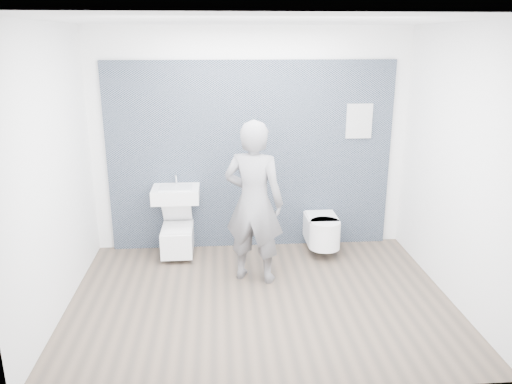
{
  "coord_description": "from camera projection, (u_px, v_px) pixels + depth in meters",
  "views": [
    {
      "loc": [
        -0.41,
        -4.71,
        2.64
      ],
      "look_at": [
        0.0,
        0.6,
        1.0
      ],
      "focal_mm": 35.0,
      "sensor_mm": 36.0,
      "label": 1
    }
  ],
  "objects": [
    {
      "name": "room_shell",
      "position": [
        261.0,
        137.0,
        4.78
      ],
      "size": [
        4.0,
        4.0,
        4.0
      ],
      "color": "white",
      "rests_on": "ground"
    },
    {
      "name": "ground",
      "position": [
        260.0,
        298.0,
        5.3
      ],
      "size": [
        4.0,
        4.0,
        0.0
      ],
      "primitive_type": "plane",
      "color": "brown",
      "rests_on": "ground"
    },
    {
      "name": "info_placard",
      "position": [
        352.0,
        242.0,
        6.75
      ],
      "size": [
        0.33,
        0.03,
        0.44
      ],
      "primitive_type": "cube",
      "color": "white",
      "rests_on": "ground"
    },
    {
      "name": "visitor",
      "position": [
        254.0,
        203.0,
        5.48
      ],
      "size": [
        0.78,
        0.65,
        1.83
      ],
      "primitive_type": "imported",
      "rotation": [
        0.0,
        0.0,
        2.78
      ],
      "color": "slate",
      "rests_on": "ground"
    },
    {
      "name": "toilet_rounded",
      "position": [
        323.0,
        231.0,
        6.32
      ],
      "size": [
        0.39,
        0.66,
        0.36
      ],
      "color": "white",
      "rests_on": "ground"
    },
    {
      "name": "washbasin",
      "position": [
        176.0,
        194.0,
        6.16
      ],
      "size": [
        0.57,
        0.43,
        0.43
      ],
      "color": "white",
      "rests_on": "ground"
    },
    {
      "name": "toilet_square",
      "position": [
        178.0,
        238.0,
        6.26
      ],
      "size": [
        0.38,
        0.55,
        0.66
      ],
      "color": "white",
      "rests_on": "ground"
    },
    {
      "name": "tile_wall",
      "position": [
        251.0,
        244.0,
        6.7
      ],
      "size": [
        3.6,
        0.06,
        2.4
      ],
      "primitive_type": "cube",
      "color": "black",
      "rests_on": "ground"
    }
  ]
}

